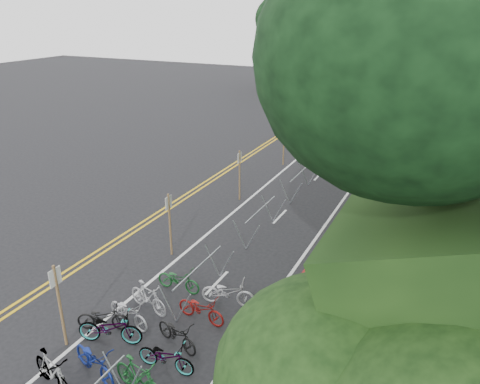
# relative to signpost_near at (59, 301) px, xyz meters

# --- Properties ---
(ground) EXTENTS (120.00, 120.00, 0.00)m
(ground) POSITION_rel_signpost_near_xyz_m (-0.77, 0.60, -1.46)
(ground) COLOR black
(ground) RESTS_ON ground
(road_markings) EXTENTS (7.47, 80.00, 0.01)m
(road_markings) POSITION_rel_signpost_near_xyz_m (-0.14, 10.69, -1.45)
(road_markings) COLOR gold
(road_markings) RESTS_ON ground
(red_curb) EXTENTS (0.25, 28.00, 0.10)m
(red_curb) POSITION_rel_signpost_near_xyz_m (4.93, 12.60, -1.41)
(red_curb) COLOR maroon
(red_curb) RESTS_ON ground
(bike_racks_rest) EXTENTS (1.14, 23.00, 1.17)m
(bike_racks_rest) POSITION_rel_signpost_near_xyz_m (2.23, 13.60, -0.60)
(bike_racks_rest) COLOR #9498A2
(bike_racks_rest) RESTS_ON ground
(signpost_near) EXTENTS (0.08, 0.40, 2.55)m
(signpost_near) POSITION_rel_signpost_near_xyz_m (0.00, 0.00, 0.00)
(signpost_near) COLOR brown
(signpost_near) RESTS_ON ground
(signposts_rest) EXTENTS (0.08, 18.40, 2.50)m
(signposts_rest) POSITION_rel_signpost_near_xyz_m (-0.17, 14.60, -0.03)
(signposts_rest) COLOR brown
(signposts_rest) RESTS_ON ground
(bike_front) EXTENTS (1.10, 1.62, 0.81)m
(bike_front) POSITION_rel_signpost_near_xyz_m (0.49, 1.00, -1.06)
(bike_front) COLOR black
(bike_front) RESTS_ON ground
(bike_valet) EXTENTS (3.25, 8.08, 1.06)m
(bike_valet) POSITION_rel_signpost_near_xyz_m (2.09, 0.35, -0.99)
(bike_valet) COLOR slate
(bike_valet) RESTS_ON ground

